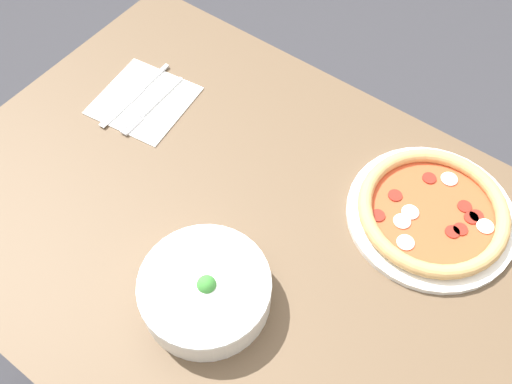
{
  "coord_description": "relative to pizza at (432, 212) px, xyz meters",
  "views": [
    {
      "loc": [
        -0.28,
        0.41,
        1.68
      ],
      "look_at": [
        0.07,
        -0.06,
        0.8
      ],
      "focal_mm": 40.0,
      "sensor_mm": 36.0,
      "label": 1
    }
  ],
  "objects": [
    {
      "name": "pizza",
      "position": [
        0.0,
        0.0,
        0.0
      ],
      "size": [
        0.31,
        0.31,
        0.04
      ],
      "color": "white",
      "rests_on": "dining_table"
    },
    {
      "name": "dining_table",
      "position": [
        0.21,
        0.22,
        -0.13
      ],
      "size": [
        1.28,
        0.84,
        0.78
      ],
      "color": "brown",
      "rests_on": "ground_plane"
    },
    {
      "name": "napkin",
      "position": [
        0.62,
        0.1,
        -0.02
      ],
      "size": [
        0.21,
        0.21,
        0.0
      ],
      "color": "white",
      "rests_on": "dining_table"
    },
    {
      "name": "bowl",
      "position": [
        0.23,
        0.37,
        0.02
      ],
      "size": [
        0.22,
        0.22,
        0.08
      ],
      "color": "white",
      "rests_on": "dining_table"
    },
    {
      "name": "ground_plane",
      "position": [
        0.21,
        0.22,
        -0.8
      ],
      "size": [
        8.0,
        8.0,
        0.0
      ],
      "primitive_type": "plane",
      "color": "#333338"
    },
    {
      "name": "fork",
      "position": [
        0.59,
        0.1,
        -0.01
      ],
      "size": [
        0.02,
        0.19,
        0.0
      ],
      "rotation": [
        0.0,
        0.0,
        1.61
      ],
      "color": "silver",
      "rests_on": "napkin"
    },
    {
      "name": "knife",
      "position": [
        0.64,
        0.09,
        -0.01
      ],
      "size": [
        0.02,
        0.21,
        0.01
      ],
      "rotation": [
        0.0,
        0.0,
        1.61
      ],
      "color": "silver",
      "rests_on": "napkin"
    }
  ]
}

